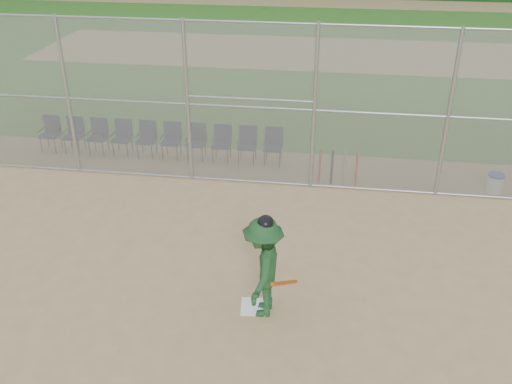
# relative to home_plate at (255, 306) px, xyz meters

# --- Properties ---
(ground) EXTENTS (100.00, 100.00, 0.00)m
(ground) POSITION_rel_home_plate_xyz_m (-0.29, -0.27, -0.01)
(ground) COLOR tan
(ground) RESTS_ON ground
(grass_strip) EXTENTS (100.00, 100.00, 0.00)m
(grass_strip) POSITION_rel_home_plate_xyz_m (-0.29, 17.73, -0.01)
(grass_strip) COLOR #2D641E
(grass_strip) RESTS_ON ground
(dirt_patch_far) EXTENTS (24.00, 24.00, 0.00)m
(dirt_patch_far) POSITION_rel_home_plate_xyz_m (-0.29, 17.73, -0.00)
(dirt_patch_far) COLOR tan
(dirt_patch_far) RESTS_ON ground
(backstop_fence) EXTENTS (16.09, 0.09, 4.00)m
(backstop_fence) POSITION_rel_home_plate_xyz_m (-0.29, 4.73, 2.06)
(backstop_fence) COLOR gray
(backstop_fence) RESTS_ON ground
(home_plate) EXTENTS (0.52, 0.52, 0.02)m
(home_plate) POSITION_rel_home_plate_xyz_m (0.00, 0.00, 0.00)
(home_plate) COLOR white
(home_plate) RESTS_ON ground
(batter_at_plate) EXTENTS (0.98, 1.38, 1.93)m
(batter_at_plate) POSITION_rel_home_plate_xyz_m (0.16, -0.09, 0.92)
(batter_at_plate) COLOR #1C4721
(batter_at_plate) RESTS_ON ground
(water_cooler) EXTENTS (0.38, 0.38, 0.48)m
(water_cooler) POSITION_rel_home_plate_xyz_m (5.13, 5.10, 0.23)
(water_cooler) COLOR white
(water_cooler) RESTS_ON ground
(spare_bats) EXTENTS (0.96, 0.30, 0.85)m
(spare_bats) POSITION_rel_home_plate_xyz_m (1.35, 5.05, 0.41)
(spare_bats) COLOR #D84C14
(spare_bats) RESTS_ON ground
(chair_0) EXTENTS (0.54, 0.52, 0.96)m
(chair_0) POSITION_rel_home_plate_xyz_m (-6.62, 5.94, 0.47)
(chair_0) COLOR #10163C
(chair_0) RESTS_ON ground
(chair_1) EXTENTS (0.54, 0.52, 0.96)m
(chair_1) POSITION_rel_home_plate_xyz_m (-5.93, 5.94, 0.47)
(chair_1) COLOR #10163C
(chair_1) RESTS_ON ground
(chair_2) EXTENTS (0.54, 0.52, 0.96)m
(chair_2) POSITION_rel_home_plate_xyz_m (-5.23, 5.94, 0.47)
(chair_2) COLOR #10163C
(chair_2) RESTS_ON ground
(chair_3) EXTENTS (0.54, 0.52, 0.96)m
(chair_3) POSITION_rel_home_plate_xyz_m (-4.54, 5.94, 0.47)
(chair_3) COLOR #10163C
(chair_3) RESTS_ON ground
(chair_4) EXTENTS (0.54, 0.52, 0.96)m
(chair_4) POSITION_rel_home_plate_xyz_m (-3.84, 5.94, 0.47)
(chair_4) COLOR #10163C
(chair_4) RESTS_ON ground
(chair_5) EXTENTS (0.54, 0.52, 0.96)m
(chair_5) POSITION_rel_home_plate_xyz_m (-3.15, 5.94, 0.47)
(chair_5) COLOR #10163C
(chair_5) RESTS_ON ground
(chair_6) EXTENTS (0.54, 0.52, 0.96)m
(chair_6) POSITION_rel_home_plate_xyz_m (-2.45, 5.94, 0.47)
(chair_6) COLOR #10163C
(chair_6) RESTS_ON ground
(chair_7) EXTENTS (0.54, 0.52, 0.96)m
(chair_7) POSITION_rel_home_plate_xyz_m (-1.76, 5.94, 0.47)
(chair_7) COLOR #10163C
(chair_7) RESTS_ON ground
(chair_8) EXTENTS (0.54, 0.52, 0.96)m
(chair_8) POSITION_rel_home_plate_xyz_m (-1.06, 5.94, 0.47)
(chair_8) COLOR #10163C
(chair_8) RESTS_ON ground
(chair_9) EXTENTS (0.54, 0.52, 0.96)m
(chair_9) POSITION_rel_home_plate_xyz_m (-0.37, 5.94, 0.47)
(chair_9) COLOR #10163C
(chair_9) RESTS_ON ground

